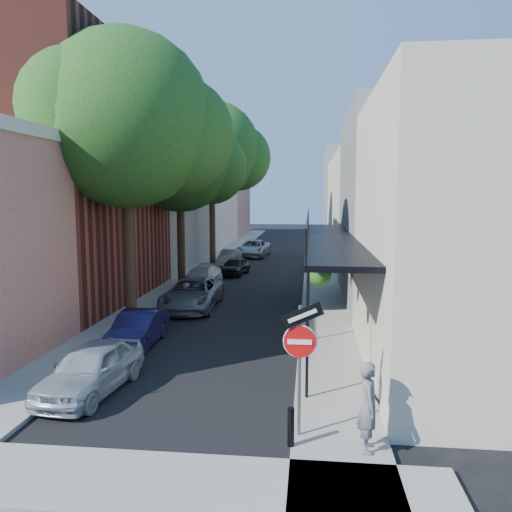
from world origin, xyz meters
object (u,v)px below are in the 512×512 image
(bollard, at_px, (291,427))
(oak_far, at_px, (218,152))
(parked_car_b, at_px, (137,329))
(parked_car_g, at_px, (253,248))
(pedestrian, at_px, (369,406))
(parked_car_f, at_px, (229,257))
(parked_car_a, at_px, (91,369))
(parked_car_d, at_px, (201,278))
(oak_mid, at_px, (187,160))
(parked_car_e, at_px, (235,266))
(oak_near, at_px, (139,124))
(parked_car_c, at_px, (192,294))
(sign_post, at_px, (300,347))

(bollard, xyz_separation_m, oak_far, (-6.35, 26.77, 7.74))
(parked_car_b, bearing_deg, parked_car_g, 86.79)
(pedestrian, bearing_deg, parked_car_f, 15.54)
(parked_car_a, height_order, parked_car_d, parked_car_a)
(oak_mid, distance_m, parked_car_e, 8.05)
(parked_car_f, xyz_separation_m, parked_car_g, (1.20, 5.06, 0.14))
(oak_near, relative_size, parked_car_c, 2.33)
(parked_car_c, xyz_separation_m, parked_car_g, (0.54, 19.59, 0.02))
(oak_far, distance_m, parked_car_g, 9.33)
(bollard, bearing_deg, parked_car_d, 108.13)
(parked_car_f, height_order, parked_car_g, parked_car_g)
(parked_car_e, height_order, parked_car_f, parked_car_e)
(parked_car_b, relative_size, parked_car_c, 0.74)
(parked_car_a, bearing_deg, oak_near, 104.08)
(parked_car_g, bearing_deg, parked_car_c, -87.07)
(parked_car_a, bearing_deg, pedestrian, -14.15)
(sign_post, height_order, oak_near, oak_near)
(oak_mid, relative_size, parked_car_e, 3.04)
(sign_post, height_order, parked_car_d, sign_post)
(parked_car_f, bearing_deg, oak_far, -172.25)
(oak_near, height_order, parked_car_e, oak_near)
(parked_car_a, xyz_separation_m, parked_car_g, (0.90, 29.41, 0.05))
(oak_mid, bearing_deg, parked_car_g, 81.88)
(parked_car_c, distance_m, pedestrian, 13.89)
(parked_car_c, bearing_deg, parked_car_d, 97.02)
(parked_car_e, xyz_separation_m, pedestrian, (5.99, -22.09, 0.45))
(pedestrian, bearing_deg, parked_car_e, 15.85)
(oak_near, bearing_deg, parked_car_a, -81.65)
(parked_car_d, height_order, parked_car_f, parked_car_d)
(parked_car_a, height_order, parked_car_f, parked_car_a)
(sign_post, distance_m, parked_car_f, 27.01)
(sign_post, distance_m, parked_car_d, 17.65)
(oak_near, bearing_deg, pedestrian, -51.06)
(parked_car_b, relative_size, parked_car_d, 0.88)
(oak_far, xyz_separation_m, parked_car_a, (1.06, -24.30, -7.61))
(oak_far, height_order, parked_car_c, oak_far)
(parked_car_b, distance_m, parked_car_c, 5.83)
(oak_mid, xyz_separation_m, parked_car_d, (0.82, -0.63, -6.46))
(oak_far, height_order, parked_car_b, oak_far)
(oak_mid, height_order, parked_car_d, oak_mid)
(parked_car_d, height_order, pedestrian, pedestrian)
(sign_post, bearing_deg, parked_car_c, 113.36)
(parked_car_d, bearing_deg, bollard, -65.84)
(bollard, xyz_separation_m, parked_car_f, (-5.60, 26.82, 0.04))
(parked_car_e, bearing_deg, sign_post, -70.04)
(parked_car_e, xyz_separation_m, parked_car_g, (0.07, 9.79, 0.13))
(bollard, distance_m, parked_car_g, 32.18)
(parked_car_f, xyz_separation_m, pedestrian, (7.12, -26.82, 0.47))
(sign_post, xyz_separation_m, parked_car_b, (-5.63, 6.01, -1.44))
(parked_car_c, bearing_deg, parked_car_e, 86.49)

